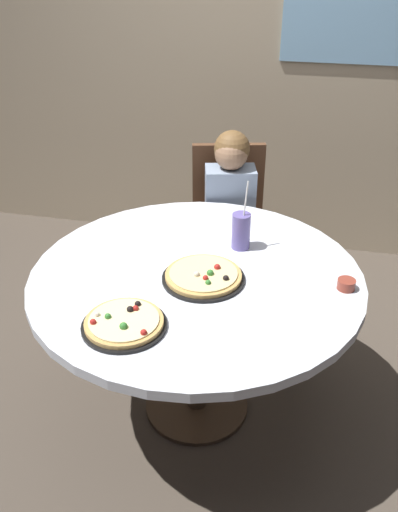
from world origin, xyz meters
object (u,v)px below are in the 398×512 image
Objects in this scene: dining_table at (196,290)px; diner_child at (230,244)px; chair_wooden at (228,221)px; pizza_veggie at (204,276)px; pizza_cheese at (124,323)px; sauce_bowl at (346,284)px; soda_cup at (241,231)px.

dining_table is 0.75m from diner_child.
pizza_veggie is at bearing -86.30° from chair_wooden.
chair_wooden is at bearing 102.62° from diner_child.
chair_wooden is 1.33m from pizza_cheese.
diner_child is 0.82m from pizza_veggie.
pizza_veggie is (0.04, -0.04, 0.10)m from dining_table.
sauce_bowl is at bearing -55.52° from chair_wooden.
pizza_cheese is at bearing -120.31° from pizza_veggie.
pizza_cheese is at bearing -96.37° from chair_wooden.
pizza_veggie is 0.55m from sauce_bowl.
chair_wooden is 0.88× the size of diner_child.
pizza_veggie is at bearing 59.69° from pizza_cheese.
diner_child is 3.60× the size of pizza_cheese.
diner_child is at bearing -77.38° from chair_wooden.
chair_wooden is 0.19m from diner_child.
pizza_veggie is at bearing -109.54° from soda_cup.
soda_cup is at bearing 59.88° from dining_table.
soda_cup is (0.10, 0.29, 0.06)m from pizza_veggie.
soda_cup is 0.51m from sauce_bowl.
diner_child is 0.96m from sauce_bowl.
soda_cup is (0.14, 0.24, 0.17)m from dining_table.
pizza_cheese is 4.30× the size of sauce_bowl.
pizza_veggie is at bearing -173.92° from sauce_bowl.
pizza_veggie is 4.71× the size of sauce_bowl.
pizza_cheese is (-0.17, -0.40, 0.10)m from dining_table.
sauce_bowl is (0.61, -0.89, 0.24)m from chair_wooden.
sauce_bowl is (0.59, 0.01, 0.10)m from dining_table.
diner_child is 3.52× the size of soda_cup.
sauce_bowl is (0.55, 0.06, 0.00)m from pizza_veggie.
diner_child is at bearing 104.39° from soda_cup.
dining_table is 0.12m from pizza_veggie.
diner_child is 15.46× the size of sauce_bowl.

